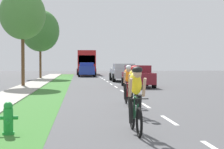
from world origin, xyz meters
The scene contains 14 objects.
ground_plane centered at (0.00, 20.00, 0.00)m, with size 120.00×120.00×0.00m, color #4C4C4F.
grass_verge centered at (-4.24, 20.00, 0.00)m, with size 1.86×70.00×0.01m, color #38722D.
sidewalk_concrete centered at (-6.09, 20.00, 0.00)m, with size 1.85×70.00×0.10m, color #9E998E.
lane_markings_center centered at (0.00, 24.00, 0.00)m, with size 0.12×54.07×0.01m.
fire_hydrant_green centered at (-4.24, 7.34, 0.37)m, with size 0.44×0.38×0.76m.
cyclist_lead centered at (-1.28, 7.20, 0.81)m, with size 0.42×1.72×1.58m.
cyclist_trailing centered at (-0.88, 10.15, 0.81)m, with size 0.42×1.72×1.58m.
cyclist_distant centered at (-0.68, 12.91, 0.81)m, with size 0.42×1.72×1.58m.
sedan_maroon centered at (1.53, 23.88, 0.77)m, with size 1.98×4.30×1.52m.
pickup_silver centered at (1.49, 32.08, 0.83)m, with size 2.22×5.10×1.64m.
suv_blue centered at (-1.61, 44.37, 0.95)m, with size 2.15×4.70×1.79m.
bus_red centered at (-1.49, 53.90, 1.98)m, with size 2.78×11.60×3.48m.
street_tree_near centered at (-6.61, 25.36, 5.16)m, with size 3.29×3.29×6.99m.
street_tree_far centered at (-6.81, 39.24, 5.27)m, with size 4.20×4.20×7.59m.
Camera 1 is at (-2.61, -1.15, 1.64)m, focal length 57.84 mm.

